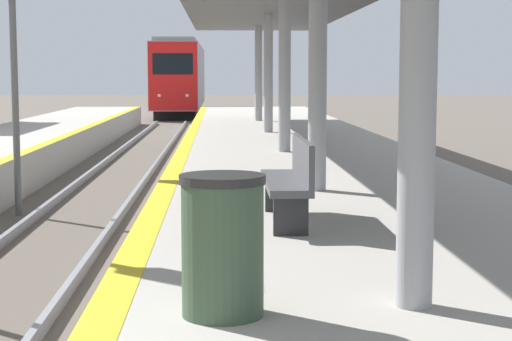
% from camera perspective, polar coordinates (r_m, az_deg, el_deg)
% --- Properties ---
extents(train, '(2.62, 18.62, 4.45)m').
position_cam_1_polar(train, '(54.09, -5.03, 6.18)').
color(train, black).
rests_on(train, ground).
extents(signal_mid, '(0.36, 0.31, 4.72)m').
position_cam_1_polar(signal_mid, '(15.52, -15.92, 9.17)').
color(signal_mid, '#595959').
rests_on(signal_mid, ground).
extents(trash_bin, '(0.58, 0.58, 0.95)m').
position_cam_1_polar(trash_bin, '(5.73, -2.24, -4.99)').
color(trash_bin, '#384C38').
rests_on(trash_bin, platform_right).
extents(bench, '(0.44, 1.91, 0.92)m').
position_cam_1_polar(bench, '(9.32, 2.37, -0.47)').
color(bench, '#4C4C51').
rests_on(bench, platform_right).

